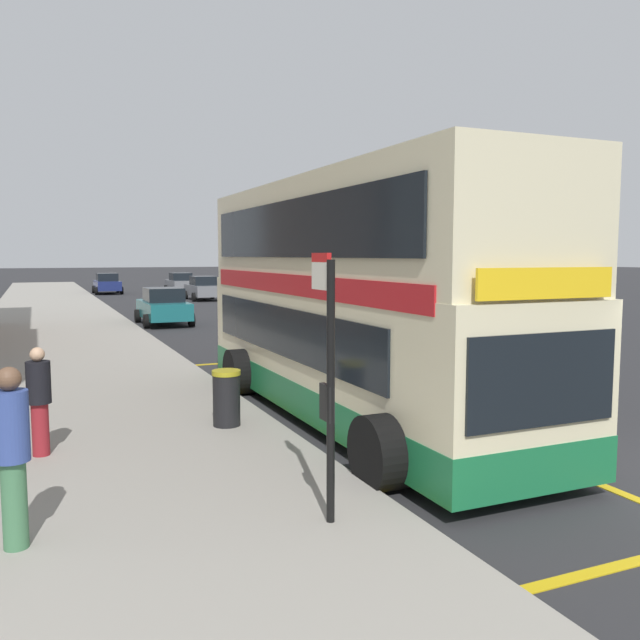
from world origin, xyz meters
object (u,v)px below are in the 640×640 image
object	(u,v)px
parked_car_grey_ahead	(203,288)
pedestrian_waiting_near_sign	(39,397)
pedestrian_further_back	(12,450)
litter_bin	(227,398)
bus_stop_sign	(328,368)
parked_car_grey_across	(181,283)
parked_car_teal_kerbside	(164,306)
parked_car_navy_distant	(107,284)
double_decker_bus	(351,308)

from	to	relation	value
parked_car_grey_ahead	pedestrian_waiting_near_sign	xyz separation A→B (m)	(-10.44, -33.62, 0.20)
pedestrian_waiting_near_sign	pedestrian_further_back	distance (m)	3.20
pedestrian_waiting_near_sign	pedestrian_further_back	xyz separation A→B (m)	(-0.26, -3.18, 0.14)
pedestrian_further_back	litter_bin	world-z (taller)	pedestrian_further_back
parked_car_grey_ahead	pedestrian_further_back	xyz separation A→B (m)	(-10.70, -36.80, 0.34)
bus_stop_sign	parked_car_grey_across	distance (m)	47.06
parked_car_grey_across	pedestrian_further_back	size ratio (longest dim) A/B	2.30
pedestrian_further_back	litter_bin	distance (m)	4.93
pedestrian_further_back	pedestrian_waiting_near_sign	bearing A→B (deg)	85.37
bus_stop_sign	pedestrian_waiting_near_sign	xyz separation A→B (m)	(-2.87, 3.77, -0.84)
bus_stop_sign	parked_car_grey_across	xyz separation A→B (m)	(7.85, 46.39, -1.03)
parked_car_grey_across	pedestrian_further_back	distance (m)	47.10
parked_car_teal_kerbside	pedestrian_further_back	world-z (taller)	pedestrian_further_back
pedestrian_waiting_near_sign	parked_car_grey_ahead	bearing A→B (deg)	72.75
parked_car_grey_across	litter_bin	bearing A→B (deg)	-97.65
bus_stop_sign	litter_bin	size ratio (longest dim) A/B	3.06
pedestrian_waiting_near_sign	pedestrian_further_back	world-z (taller)	pedestrian_further_back
parked_car_teal_kerbside	pedestrian_further_back	bearing A→B (deg)	-105.32
parked_car_grey_across	parked_car_navy_distant	world-z (taller)	same
litter_bin	parked_car_grey_across	bearing A→B (deg)	79.49
bus_stop_sign	litter_bin	distance (m)	4.49
double_decker_bus	bus_stop_sign	size ratio (longest dim) A/B	3.46
parked_car_grey_across	parked_car_navy_distant	distance (m)	5.65
double_decker_bus	parked_car_navy_distant	xyz separation A→B (m)	(-0.16, 43.11, -1.26)
double_decker_bus	parked_car_teal_kerbside	size ratio (longest dim) A/B	2.41
parked_car_teal_kerbside	parked_car_grey_across	bearing A→B (deg)	75.21
parked_car_teal_kerbside	parked_car_grey_across	size ratio (longest dim) A/B	1.00
double_decker_bus	pedestrian_further_back	xyz separation A→B (m)	(-5.63, -3.91, -0.92)
parked_car_grey_ahead	parked_car_navy_distant	size ratio (longest dim) A/B	1.00
parked_car_teal_kerbside	litter_bin	bearing A→B (deg)	-98.43
parked_car_navy_distant	pedestrian_waiting_near_sign	bearing A→B (deg)	-98.62
bus_stop_sign	pedestrian_waiting_near_sign	bearing A→B (deg)	127.31
parked_car_grey_ahead	litter_bin	size ratio (longest dim) A/B	4.40
bus_stop_sign	parked_car_grey_ahead	xyz separation A→B (m)	(7.57, 37.39, -1.03)
double_decker_bus	parked_car_grey_across	world-z (taller)	double_decker_bus
pedestrian_further_back	double_decker_bus	bearing A→B (deg)	34.80
bus_stop_sign	pedestrian_further_back	xyz separation A→B (m)	(-3.13, 0.59, -0.69)
double_decker_bus	bus_stop_sign	bearing A→B (deg)	-119.00
bus_stop_sign	parked_car_grey_across	size ratio (longest dim) A/B	0.70
double_decker_bus	pedestrian_waiting_near_sign	world-z (taller)	double_decker_bus
pedestrian_waiting_near_sign	double_decker_bus	bearing A→B (deg)	7.71
litter_bin	parked_car_grey_ahead	bearing A→B (deg)	77.20
pedestrian_further_back	parked_car_navy_distant	bearing A→B (deg)	83.37
bus_stop_sign	pedestrian_further_back	distance (m)	3.26
parked_car_navy_distant	pedestrian_waiting_near_sign	xyz separation A→B (m)	(-5.21, -43.83, 0.20)
bus_stop_sign	pedestrian_waiting_near_sign	size ratio (longest dim) A/B	1.84
double_decker_bus	bus_stop_sign	world-z (taller)	double_decker_bus
parked_car_grey_ahead	bus_stop_sign	bearing A→B (deg)	79.02
parked_car_navy_distant	double_decker_bus	bearing A→B (deg)	-91.63
double_decker_bus	litter_bin	world-z (taller)	double_decker_bus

